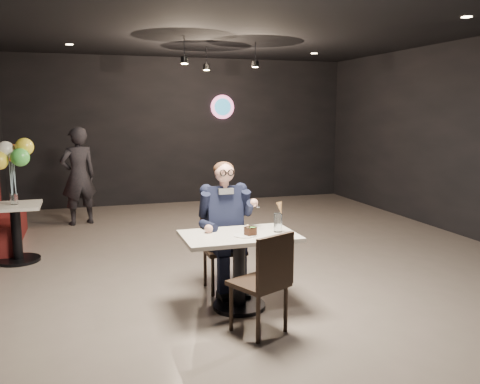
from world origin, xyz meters
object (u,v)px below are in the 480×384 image
object	(u,v)px
seated_man	(224,225)
side_table	(16,232)
booth_bench	(1,212)
passerby	(78,176)
chair_far	(224,248)
chair_near	(258,281)
balloon_vase	(14,199)
main_table	(239,271)
sundae_glass	(278,223)

from	to	relation	value
seated_man	side_table	xyz separation A→B (m)	(-2.26, 1.80, -0.33)
booth_bench	passerby	size ratio (longest dim) A/B	1.16
chair_far	booth_bench	world-z (taller)	booth_bench
seated_man	side_table	distance (m)	2.91
booth_bench	side_table	size ratio (longest dim) A/B	2.45
chair_near	balloon_vase	distance (m)	3.71
seated_man	booth_bench	xyz separation A→B (m)	(-2.56, 2.80, -0.24)
chair_far	passerby	bearing A→B (deg)	111.07
main_table	chair_far	xyz separation A→B (m)	(-0.00, 0.55, 0.09)
seated_man	side_table	size ratio (longest dim) A/B	1.83
balloon_vase	passerby	world-z (taller)	passerby
chair_far	balloon_vase	bearing A→B (deg)	141.52
chair_near	booth_bench	world-z (taller)	booth_bench
chair_far	sundae_glass	bearing A→B (deg)	-55.86
chair_near	passerby	world-z (taller)	passerby
seated_man	balloon_vase	xyz separation A→B (m)	(-2.26, 1.80, 0.10)
passerby	main_table	bearing A→B (deg)	89.02
chair_far	seated_man	xyz separation A→B (m)	(0.00, 0.00, 0.26)
chair_near	booth_bench	distance (m)	4.68
chair_far	chair_near	distance (m)	1.11
balloon_vase	sundae_glass	bearing A→B (deg)	-41.83
side_table	main_table	bearing A→B (deg)	-46.07
sundae_glass	side_table	world-z (taller)	sundae_glass
booth_bench	side_table	distance (m)	1.05
sundae_glass	balloon_vase	bearing A→B (deg)	138.17
balloon_vase	main_table	bearing A→B (deg)	-46.07
chair_far	passerby	xyz separation A→B (m)	(-1.48, 3.84, 0.37)
chair_near	sundae_glass	world-z (taller)	sundae_glass
seated_man	passerby	distance (m)	4.12
main_table	sundae_glass	xyz separation A→B (m)	(0.39, -0.03, 0.47)
main_table	seated_man	bearing A→B (deg)	90.00
chair_near	main_table	bearing A→B (deg)	65.19
main_table	balloon_vase	xyz separation A→B (m)	(-2.26, 2.35, 0.45)
sundae_glass	side_table	bearing A→B (deg)	138.17
seated_man	sundae_glass	xyz separation A→B (m)	(0.39, -0.58, 0.12)
main_table	passerby	distance (m)	4.66
chair_far	main_table	bearing A→B (deg)	-90.00
main_table	chair_far	distance (m)	0.56
booth_bench	side_table	world-z (taller)	booth_bench
chair_far	booth_bench	xyz separation A→B (m)	(-2.56, 2.80, 0.02)
seated_man	booth_bench	world-z (taller)	seated_man
main_table	chair_near	xyz separation A→B (m)	(-0.00, -0.56, 0.09)
passerby	chair_near	bearing A→B (deg)	87.02
chair_far	sundae_glass	xyz separation A→B (m)	(0.39, -0.58, 0.38)
chair_near	balloon_vase	xyz separation A→B (m)	(-2.26, 2.91, 0.36)
chair_near	seated_man	bearing A→B (deg)	65.19
sundae_glass	booth_bench	distance (m)	4.50
chair_far	balloon_vase	xyz separation A→B (m)	(-2.26, 1.80, 0.36)
chair_near	chair_far	bearing A→B (deg)	65.19
booth_bench	balloon_vase	world-z (taller)	booth_bench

